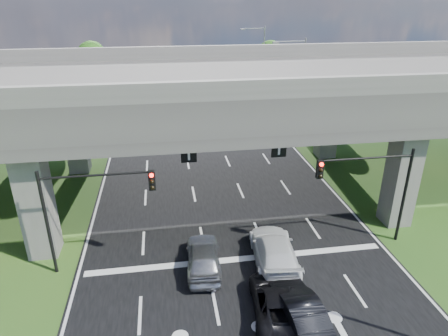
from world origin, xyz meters
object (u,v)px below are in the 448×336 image
object	(u,v)px
signal_right	(373,181)
streetlight_far	(299,81)
car_silver	(203,257)
car_dark	(298,309)
car_trailing	(276,301)
streetlight_beyond	(261,58)
car_white	(274,251)
signal_left	(88,202)

from	to	relation	value
signal_right	streetlight_far	bearing A→B (deg)	83.53
car_silver	car_dark	distance (m)	5.98
car_trailing	car_silver	bearing A→B (deg)	-45.14
car_silver	car_trailing	bearing A→B (deg)	131.88
streetlight_beyond	car_silver	distance (m)	39.26
signal_right	streetlight_far	size ratio (longest dim) A/B	0.60
signal_right	car_white	bearing A→B (deg)	-169.40
streetlight_beyond	car_white	bearing A→B (deg)	-102.45
streetlight_beyond	car_silver	size ratio (longest dim) A/B	2.20
streetlight_far	car_white	size ratio (longest dim) A/B	1.78
streetlight_beyond	car_white	world-z (taller)	streetlight_beyond
streetlight_beyond	car_dark	size ratio (longest dim) A/B	2.17
signal_right	streetlight_beyond	xyz separation A→B (m)	(2.27, 36.06, 1.66)
streetlight_beyond	car_dark	xyz separation A→B (m)	(-8.30, -41.59, -5.06)
car_white	car_trailing	xyz separation A→B (m)	(-0.92, -3.69, -0.15)
signal_right	car_trailing	bearing A→B (deg)	-145.02
car_silver	car_white	world-z (taller)	car_white
streetlight_far	car_dark	xyz separation A→B (m)	(-8.30, -25.59, -5.06)
signal_left	streetlight_far	bearing A→B (deg)	48.22
car_silver	car_trailing	distance (m)	4.89
car_white	car_trailing	size ratio (longest dim) A/B	1.16
signal_left	car_white	size ratio (longest dim) A/B	1.07
signal_right	streetlight_far	xyz separation A→B (m)	(2.27, 20.06, 1.66)
streetlight_far	car_silver	xyz separation A→B (m)	(-12.14, -21.00, -5.04)
signal_left	car_trailing	world-z (taller)	signal_left
signal_left	car_dark	xyz separation A→B (m)	(9.62, -5.53, -3.40)
signal_right	streetlight_beyond	bearing A→B (deg)	86.39
streetlight_far	car_trailing	size ratio (longest dim) A/B	2.07
signal_left	streetlight_beyond	distance (m)	40.30
signal_left	car_silver	distance (m)	6.77
signal_left	streetlight_far	distance (m)	26.95
streetlight_beyond	car_silver	bearing A→B (deg)	-108.16
streetlight_far	car_silver	bearing A→B (deg)	-120.03
streetlight_beyond	streetlight_far	bearing A→B (deg)	-90.00
car_trailing	signal_left	bearing A→B (deg)	-21.71
signal_right	car_trailing	world-z (taller)	signal_right
car_dark	car_trailing	size ratio (longest dim) A/B	0.96
car_silver	car_dark	world-z (taller)	car_silver
car_dark	signal_left	bearing A→B (deg)	-34.15
signal_left	streetlight_far	world-z (taller)	streetlight_far
signal_right	streetlight_beyond	world-z (taller)	streetlight_beyond
car_trailing	car_white	bearing A→B (deg)	-97.18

